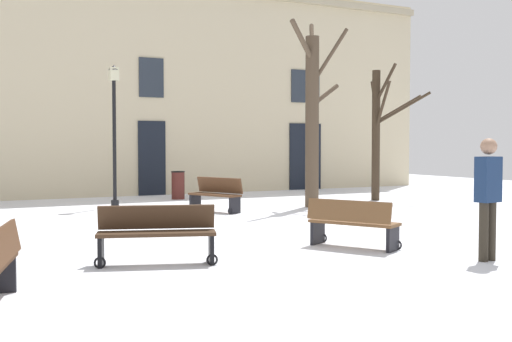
# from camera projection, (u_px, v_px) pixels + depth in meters

# --- Properties ---
(ground_plane) EXTENTS (35.80, 35.80, 0.00)m
(ground_plane) POSITION_uv_depth(u_px,v_px,m) (298.00, 228.00, 13.09)
(ground_plane) COLOR white
(building_facade) EXTENTS (22.37, 0.60, 7.46)m
(building_facade) POSITION_uv_depth(u_px,v_px,m) (152.00, 84.00, 21.56)
(building_facade) COLOR beige
(building_facade) RESTS_ON ground
(tree_left_of_center) EXTENTS (1.39, 2.00, 4.17)m
(tree_left_of_center) POSITION_uv_depth(u_px,v_px,m) (378.00, 130.00, 19.40)
(tree_left_of_center) COLOR #382B1E
(tree_left_of_center) RESTS_ON ground
(tree_near_facade) EXTENTS (2.02, 1.75, 5.27)m
(tree_near_facade) POSITION_uv_depth(u_px,v_px,m) (312.00, 114.00, 17.36)
(tree_near_facade) COLOR #4C3D2D
(tree_near_facade) RESTS_ON ground
(streetlamp) EXTENTS (0.30, 0.30, 3.91)m
(streetlamp) POSITION_uv_depth(u_px,v_px,m) (114.00, 121.00, 17.29)
(streetlamp) COLOR black
(streetlamp) RESTS_ON ground
(litter_bin) EXTENTS (0.44, 0.44, 0.89)m
(litter_bin) POSITION_uv_depth(u_px,v_px,m) (178.00, 185.00, 19.90)
(litter_bin) COLOR #4C1E19
(litter_bin) RESTS_ON ground
(bench_far_corner) EXTENTS (1.03, 1.58, 0.89)m
(bench_far_corner) POSITION_uv_depth(u_px,v_px,m) (216.00, 194.00, 16.25)
(bench_far_corner) COLOR #51331E
(bench_far_corner) RESTS_ON ground
(bench_near_lamp) EXTENTS (1.77, 0.99, 0.85)m
(bench_near_lamp) POSITION_uv_depth(u_px,v_px,m) (157.00, 233.00, 9.13)
(bench_near_lamp) COLOR #3D2819
(bench_near_lamp) RESTS_ON ground
(bench_near_center_tree) EXTENTS (1.17, 1.57, 0.82)m
(bench_near_center_tree) POSITION_uv_depth(u_px,v_px,m) (353.00, 223.00, 10.56)
(bench_near_center_tree) COLOR brown
(bench_near_center_tree) RESTS_ON ground
(person_crossing_plaza) EXTENTS (0.40, 0.26, 1.83)m
(person_crossing_plaza) POSITION_uv_depth(u_px,v_px,m) (488.00, 192.00, 9.36)
(person_crossing_plaza) COLOR #2D271E
(person_crossing_plaza) RESTS_ON ground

